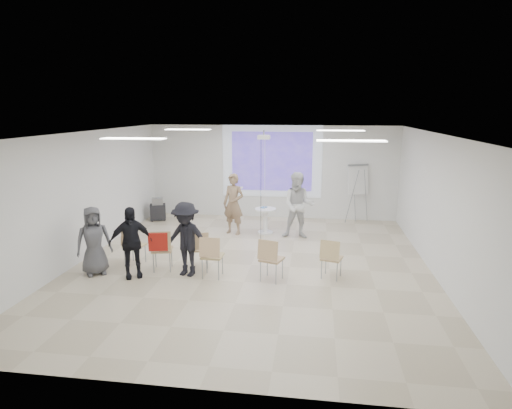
# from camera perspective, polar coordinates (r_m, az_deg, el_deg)

# --- Properties ---
(floor) EXTENTS (8.00, 9.00, 0.10)m
(floor) POSITION_cam_1_polar(r_m,az_deg,el_deg) (9.95, -0.64, -8.33)
(floor) COLOR beige
(floor) RESTS_ON ground
(ceiling) EXTENTS (8.00, 9.00, 0.10)m
(ceiling) POSITION_cam_1_polar(r_m,az_deg,el_deg) (9.30, -0.69, 9.79)
(ceiling) COLOR white
(ceiling) RESTS_ON wall_back
(wall_back) EXTENTS (8.00, 0.10, 3.00)m
(wall_back) POSITION_cam_1_polar(r_m,az_deg,el_deg) (13.95, 2.13, 4.37)
(wall_back) COLOR silver
(wall_back) RESTS_ON floor
(wall_left) EXTENTS (0.10, 9.00, 3.00)m
(wall_left) POSITION_cam_1_polar(r_m,az_deg,el_deg) (10.87, -22.29, 1.01)
(wall_left) COLOR silver
(wall_left) RESTS_ON floor
(wall_right) EXTENTS (0.10, 9.00, 3.00)m
(wall_right) POSITION_cam_1_polar(r_m,az_deg,el_deg) (9.77, 23.52, -0.32)
(wall_right) COLOR silver
(wall_right) RESTS_ON floor
(projection_halo) EXTENTS (3.20, 0.01, 2.30)m
(projection_halo) POSITION_cam_1_polar(r_m,az_deg,el_deg) (13.84, 2.12, 5.76)
(projection_halo) COLOR silver
(projection_halo) RESTS_ON wall_back
(projection_image) EXTENTS (2.60, 0.01, 1.90)m
(projection_image) POSITION_cam_1_polar(r_m,az_deg,el_deg) (13.83, 2.11, 5.76)
(projection_image) COLOR #4C37BC
(projection_image) RESTS_ON wall_back
(pedestal_table) EXTENTS (0.78, 0.78, 0.75)m
(pedestal_table) POSITION_cam_1_polar(r_m,az_deg,el_deg) (12.25, 1.26, -1.97)
(pedestal_table) COLOR white
(pedestal_table) RESTS_ON floor
(player_left) EXTENTS (0.83, 0.69, 1.97)m
(player_left) POSITION_cam_1_polar(r_m,az_deg,el_deg) (12.13, -3.02, 0.61)
(player_left) COLOR #927559
(player_left) RESTS_ON floor
(player_right) EXTENTS (0.99, 0.79, 2.03)m
(player_right) POSITION_cam_1_polar(r_m,az_deg,el_deg) (11.76, 5.70, 0.34)
(player_right) COLOR silver
(player_right) RESTS_ON floor
(controller_left) EXTENTS (0.08, 0.14, 0.04)m
(controller_left) POSITION_cam_1_polar(r_m,az_deg,el_deg) (12.27, -1.99, 2.25)
(controller_left) COLOR silver
(controller_left) RESTS_ON player_left
(controller_right) EXTENTS (0.04, 0.13, 0.04)m
(controller_right) POSITION_cam_1_polar(r_m,az_deg,el_deg) (11.94, 4.92, 2.28)
(controller_right) COLOR silver
(controller_right) RESTS_ON player_right
(chair_far_left) EXTENTS (0.48, 0.50, 0.88)m
(chair_far_left) POSITION_cam_1_polar(r_m,az_deg,el_deg) (10.17, -16.14, -4.98)
(chair_far_left) COLOR tan
(chair_far_left) RESTS_ON floor
(chair_left_mid) EXTENTS (0.53, 0.56, 0.94)m
(chair_left_mid) POSITION_cam_1_polar(r_m,az_deg,el_deg) (9.63, -12.47, -5.56)
(chair_left_mid) COLOR tan
(chair_left_mid) RESTS_ON floor
(chair_left_inner) EXTENTS (0.51, 0.53, 0.84)m
(chair_left_inner) POSITION_cam_1_polar(r_m,az_deg,el_deg) (9.70, -7.53, -5.58)
(chair_left_inner) COLOR tan
(chair_left_inner) RESTS_ON floor
(chair_center) EXTENTS (0.44, 0.47, 0.93)m
(chair_center) POSITION_cam_1_polar(r_m,az_deg,el_deg) (9.07, -5.98, -6.51)
(chair_center) COLOR tan
(chair_center) RESTS_ON floor
(chair_right_inner) EXTENTS (0.55, 0.57, 0.92)m
(chair_right_inner) POSITION_cam_1_polar(r_m,az_deg,el_deg) (8.86, 1.90, -6.94)
(chair_right_inner) COLOR tan
(chair_right_inner) RESTS_ON floor
(chair_right_far) EXTENTS (0.51, 0.54, 0.87)m
(chair_right_far) POSITION_cam_1_polar(r_m,az_deg,el_deg) (9.13, 9.95, -6.74)
(chair_right_far) COLOR tan
(chair_right_far) RESTS_ON floor
(red_jacket) EXTENTS (0.42, 0.18, 0.39)m
(red_jacket) POSITION_cam_1_polar(r_m,az_deg,el_deg) (9.46, -12.92, -4.87)
(red_jacket) COLOR #A81C14
(red_jacket) RESTS_ON chair_left_mid
(laptop) EXTENTS (0.37, 0.32, 0.02)m
(laptop) POSITION_cam_1_polar(r_m,az_deg,el_deg) (9.80, -7.52, -5.67)
(laptop) COLOR black
(laptop) RESTS_ON chair_left_inner
(audience_left) EXTENTS (1.19, 1.04, 1.76)m
(audience_left) POSITION_cam_1_polar(r_m,az_deg,el_deg) (9.37, -16.39, -4.21)
(audience_left) COLOR black
(audience_left) RESTS_ON floor
(audience_mid) EXTENTS (1.30, 0.90, 1.83)m
(audience_mid) POSITION_cam_1_polar(r_m,az_deg,el_deg) (9.20, -9.34, -3.95)
(audience_mid) COLOR black
(audience_mid) RESTS_ON floor
(audience_outer) EXTENTS (0.98, 0.92, 1.68)m
(audience_outer) POSITION_cam_1_polar(r_m,az_deg,el_deg) (9.81, -20.86, -4.05)
(audience_outer) COLOR #57575C
(audience_outer) RESTS_ON floor
(flipchart_easel) EXTENTS (0.74, 0.59, 1.84)m
(flipchart_easel) POSITION_cam_1_polar(r_m,az_deg,el_deg) (13.64, 13.44, 3.22)
(flipchart_easel) COLOR gray
(flipchart_easel) RESTS_ON floor
(av_cart) EXTENTS (0.58, 0.52, 0.73)m
(av_cart) POSITION_cam_1_polar(r_m,az_deg,el_deg) (14.08, -12.95, -0.71)
(av_cart) COLOR black
(av_cart) RESTS_ON floor
(ceiling_projector) EXTENTS (0.30, 0.25, 3.00)m
(ceiling_projector) POSITION_cam_1_polar(r_m,az_deg,el_deg) (10.79, 1.04, 8.27)
(ceiling_projector) COLOR white
(ceiling_projector) RESTS_ON ceiling
(fluor_panel_nw) EXTENTS (1.20, 0.30, 0.02)m
(fluor_panel_nw) POSITION_cam_1_polar(r_m,az_deg,el_deg) (11.70, -9.06, 9.85)
(fluor_panel_nw) COLOR white
(fluor_panel_nw) RESTS_ON ceiling
(fluor_panel_ne) EXTENTS (1.20, 0.30, 0.02)m
(fluor_panel_ne) POSITION_cam_1_polar(r_m,az_deg,el_deg) (11.21, 11.19, 9.64)
(fluor_panel_ne) COLOR white
(fluor_panel_ne) RESTS_ON ceiling
(fluor_panel_sw) EXTENTS (1.20, 0.30, 0.02)m
(fluor_panel_sw) POSITION_cam_1_polar(r_m,az_deg,el_deg) (8.42, -16.02, 8.44)
(fluor_panel_sw) COLOR white
(fluor_panel_sw) RESTS_ON ceiling
(fluor_panel_se) EXTENTS (1.20, 0.30, 0.02)m
(fluor_panel_se) POSITION_cam_1_polar(r_m,az_deg,el_deg) (7.73, 12.56, 8.29)
(fluor_panel_se) COLOR white
(fluor_panel_se) RESTS_ON ceiling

